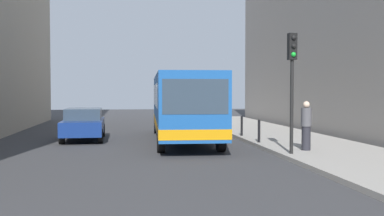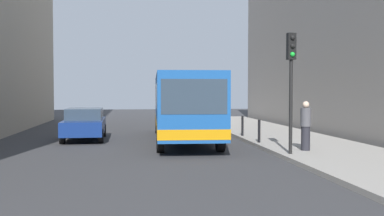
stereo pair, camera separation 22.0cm
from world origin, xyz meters
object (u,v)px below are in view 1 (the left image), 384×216
Objects in this scene: bollard_near at (259,131)px; traffic_light at (292,70)px; bollard_mid at (242,126)px; pedestrian_near_signal at (306,126)px; car_beside_bus at (84,123)px; bus at (183,103)px.

traffic_light is at bearing -88.36° from bollard_near.
bollard_mid is 0.54× the size of pedestrian_near_signal.
bollard_near is at bearing -95.98° from pedestrian_near_signal.
traffic_light is 6.78m from bollard_mid.
bollard_mid is at bearing -105.75° from pedestrian_near_signal.
car_beside_bus is 10.40m from pedestrian_near_signal.
traffic_light reaches higher than car_beside_bus.
bollard_mid is at bearing -170.36° from bus.
car_beside_bus is 4.67× the size of bollard_near.
pedestrian_near_signal is at bearing 142.87° from car_beside_bus.
pedestrian_near_signal is at bearing -70.49° from bollard_near.
bus is at bearing 116.53° from traffic_light.
bollard_mid is 5.64m from pedestrian_near_signal.
traffic_light is at bearing 136.41° from car_beside_bus.
bollard_near is 0.54× the size of pedestrian_near_signal.
bollard_near is at bearing -90.00° from bollard_mid.
pedestrian_near_signal reaches higher than bollard_mid.
traffic_light reaches higher than pedestrian_near_signal.
pedestrian_near_signal is (3.85, -5.19, -0.69)m from bus.
bus is 11.71× the size of bollard_near.
pedestrian_near_signal reaches higher than car_beside_bus.
car_beside_bus reaches higher than bollard_near.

